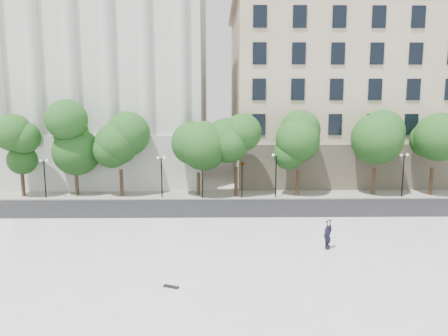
{
  "coord_description": "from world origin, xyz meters",
  "views": [
    {
      "loc": [
        -0.34,
        -19.53,
        9.9
      ],
      "look_at": [
        0.14,
        10.0,
        5.1
      ],
      "focal_mm": 35.0,
      "sensor_mm": 36.0,
      "label": 1
    }
  ],
  "objects": [
    {
      "name": "building_east",
      "position": [
        20.0,
        38.91,
        11.14
      ],
      "size": [
        36.0,
        26.15,
        23.0
      ],
      "color": "beige",
      "rests_on": "ground"
    },
    {
      "name": "traffic_light_west",
      "position": [
        -1.78,
        22.3,
        3.69
      ],
      "size": [
        0.98,
        1.73,
        4.19
      ],
      "color": "black",
      "rests_on": "ground"
    },
    {
      "name": "ground",
      "position": [
        0.0,
        0.0,
        0.0
      ],
      "size": [
        160.0,
        160.0,
        0.0
      ],
      "primitive_type": "plane",
      "color": "#BAB8B0",
      "rests_on": "ground"
    },
    {
      "name": "traffic_light_east",
      "position": [
        2.1,
        22.3,
        3.72
      ],
      "size": [
        0.77,
        1.84,
        4.22
      ],
      "color": "black",
      "rests_on": "ground"
    },
    {
      "name": "skateboard",
      "position": [
        -2.67,
        1.19,
        0.49
      ],
      "size": [
        0.83,
        0.49,
        0.08
      ],
      "primitive_type": "cube",
      "rotation": [
        0.0,
        0.0,
        -0.38
      ],
      "color": "black",
      "rests_on": "plaza"
    },
    {
      "name": "lamp_posts",
      "position": [
        0.48,
        22.6,
        2.96
      ],
      "size": [
        36.1,
        0.28,
        4.47
      ],
      "color": "black",
      "rests_on": "ground"
    },
    {
      "name": "building_west",
      "position": [
        -17.0,
        38.57,
        12.89
      ],
      "size": [
        31.5,
        27.65,
        25.6
      ],
      "color": "silver",
      "rests_on": "ground"
    },
    {
      "name": "street",
      "position": [
        0.0,
        18.0,
        0.01
      ],
      "size": [
        60.0,
        8.0,
        0.02
      ],
      "primitive_type": "cube",
      "color": "black",
      "rests_on": "ground"
    },
    {
      "name": "far_sidewalk",
      "position": [
        0.0,
        24.0,
        0.06
      ],
      "size": [
        60.0,
        4.0,
        0.12
      ],
      "primitive_type": "cube",
      "color": "#A8A69B",
      "rests_on": "ground"
    },
    {
      "name": "plaza",
      "position": [
        0.0,
        3.0,
        0.23
      ],
      "size": [
        44.0,
        22.0,
        0.45
      ],
      "primitive_type": "cube",
      "color": "white",
      "rests_on": "ground"
    },
    {
      "name": "person_lying",
      "position": [
        6.58,
        6.64,
        0.71
      ],
      "size": [
        1.74,
        1.87,
        0.51
      ],
      "primitive_type": "imported",
      "rotation": [
        -1.54,
        0.0,
        0.71
      ],
      "color": "black",
      "rests_on": "plaza"
    },
    {
      "name": "street_trees",
      "position": [
        -0.12,
        23.54,
        5.23
      ],
      "size": [
        44.8,
        5.08,
        8.13
      ],
      "color": "#382619",
      "rests_on": "ground"
    }
  ]
}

